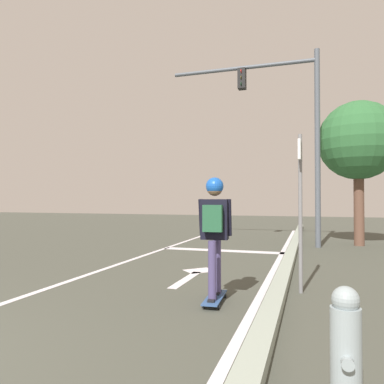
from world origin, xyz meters
name	(u,v)px	position (x,y,z in m)	size (l,w,h in m)	color
lane_line_center	(120,264)	(0.03, 6.00, 0.00)	(0.12, 20.00, 0.01)	silver
lane_line_curbside	(272,273)	(3.31, 6.00, 0.00)	(0.12, 20.00, 0.01)	silver
stop_bar	(224,251)	(1.75, 8.71, 0.00)	(3.43, 0.40, 0.01)	silver
lane_arrow_stem	(186,279)	(1.92, 4.97, 0.00)	(0.16, 1.40, 0.01)	silver
lane_arrow_head	(200,270)	(1.92, 5.82, 0.00)	(0.56, 0.44, 0.01)	silver
curb_strip	(285,270)	(3.56, 6.00, 0.07)	(0.24, 24.00, 0.14)	#98A394
skateboard	(215,298)	(2.76, 3.73, 0.07)	(0.27, 0.85, 0.08)	#305185
skater	(214,221)	(2.77, 3.71, 1.12)	(0.46, 0.62, 1.65)	#473E6B
traffic_signal_mast	(285,115)	(3.30, 10.21, 3.98)	(4.56, 0.34, 5.88)	#4F565F
street_sign_post	(300,190)	(3.88, 4.63, 1.57)	(0.06, 0.44, 2.42)	slate
fire_hydrant	(346,351)	(4.24, 1.45, 0.42)	(0.20, 0.30, 0.85)	#8E9CA0
roadside_tree	(358,141)	(5.44, 11.05, 3.19)	(2.41, 2.41, 4.43)	brown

